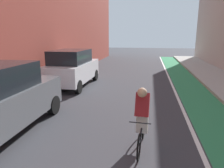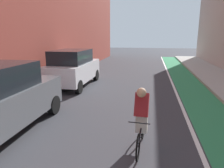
# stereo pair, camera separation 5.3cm
# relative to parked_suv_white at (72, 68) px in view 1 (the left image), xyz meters

# --- Properties ---
(ground_plane) EXTENTS (79.64, 79.64, 0.00)m
(ground_plane) POSITION_rel_parked_suv_white_xyz_m (3.06, -2.82, -1.02)
(ground_plane) COLOR #38383D
(bike_lane_paint) EXTENTS (1.60, 36.20, 0.00)m
(bike_lane_paint) POSITION_rel_parked_suv_white_xyz_m (6.37, -0.82, -1.01)
(bike_lane_paint) COLOR #2D8451
(bike_lane_paint) RESTS_ON ground
(lane_divider_stripe) EXTENTS (0.12, 36.20, 0.00)m
(lane_divider_stripe) POSITION_rel_parked_suv_white_xyz_m (5.47, -0.82, -1.01)
(lane_divider_stripe) COLOR white
(lane_divider_stripe) RESTS_ON ground
(parked_suv_white) EXTENTS (1.93, 4.23, 1.98)m
(parked_suv_white) POSITION_rel_parked_suv_white_xyz_m (0.00, 0.00, 0.00)
(parked_suv_white) COLOR silver
(parked_suv_white) RESTS_ON ground
(cyclist_trailing) EXTENTS (0.48, 1.67, 1.59)m
(cyclist_trailing) POSITION_rel_parked_suv_white_xyz_m (4.03, -5.95, -0.21)
(cyclist_trailing) COLOR black
(cyclist_trailing) RESTS_ON ground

